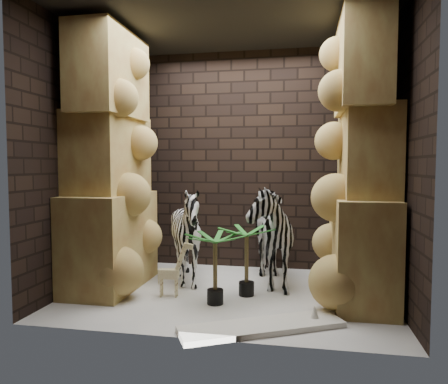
% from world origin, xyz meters
% --- Properties ---
extents(floor, '(3.50, 3.50, 0.00)m').
position_xyz_m(floor, '(0.00, 0.00, 0.00)').
color(floor, white).
rests_on(floor, ground).
extents(ceiling, '(3.50, 3.50, 0.00)m').
position_xyz_m(ceiling, '(0.00, 0.00, 3.00)').
color(ceiling, black).
rests_on(ceiling, ground).
extents(wall_back, '(3.50, 0.00, 3.50)m').
position_xyz_m(wall_back, '(0.00, 1.25, 1.50)').
color(wall_back, black).
rests_on(wall_back, ground).
extents(wall_front, '(3.50, 0.00, 3.50)m').
position_xyz_m(wall_front, '(0.00, -1.25, 1.50)').
color(wall_front, black).
rests_on(wall_front, ground).
extents(wall_left, '(0.00, 3.00, 3.00)m').
position_xyz_m(wall_left, '(-1.75, 0.00, 1.50)').
color(wall_left, black).
rests_on(wall_left, ground).
extents(wall_right, '(0.00, 3.00, 3.00)m').
position_xyz_m(wall_right, '(1.75, 0.00, 1.50)').
color(wall_right, black).
rests_on(wall_right, ground).
extents(rock_pillar_left, '(0.68, 1.30, 3.00)m').
position_xyz_m(rock_pillar_left, '(-1.40, 0.00, 1.50)').
color(rock_pillar_left, '#C6BC67').
rests_on(rock_pillar_left, floor).
extents(rock_pillar_right, '(0.58, 1.25, 3.00)m').
position_xyz_m(rock_pillar_right, '(1.42, 0.00, 1.50)').
color(rock_pillar_right, '#C6BC67').
rests_on(rock_pillar_right, floor).
extents(zebra_right, '(0.97, 1.34, 1.43)m').
position_xyz_m(zebra_right, '(0.35, 0.46, 0.71)').
color(zebra_right, white).
rests_on(zebra_right, floor).
extents(zebra_left, '(1.29, 1.43, 1.07)m').
position_xyz_m(zebra_left, '(-0.54, 0.24, 0.53)').
color(zebra_left, white).
rests_on(zebra_left, floor).
extents(giraffe_toy, '(0.34, 0.14, 0.64)m').
position_xyz_m(giraffe_toy, '(-0.62, -0.23, 0.32)').
color(giraffe_toy, beige).
rests_on(giraffe_toy, floor).
extents(palm_front, '(0.36, 0.36, 0.77)m').
position_xyz_m(palm_front, '(0.21, -0.03, 0.39)').
color(palm_front, '#176D16').
rests_on(palm_front, floor).
extents(palm_back, '(0.36, 0.36, 0.75)m').
position_xyz_m(palm_back, '(-0.07, -0.37, 0.37)').
color(palm_back, '#176D16').
rests_on(palm_back, floor).
extents(surfboard, '(1.46, 0.99, 0.05)m').
position_xyz_m(surfboard, '(0.47, -0.95, 0.03)').
color(surfboard, white).
rests_on(surfboard, floor).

